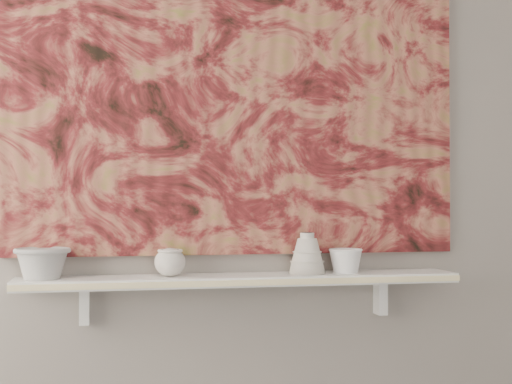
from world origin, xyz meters
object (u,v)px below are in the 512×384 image
object	(u,v)px
cup_cream	(170,262)
bowl_white	(346,261)
painting	(238,88)
bell_vessel	(307,253)
shelf	(242,280)
bowl_grey	(42,263)

from	to	relation	value
cup_cream	bowl_white	xyz separation A→B (m)	(0.57, 0.00, -0.00)
painting	bell_vessel	world-z (taller)	painting
painting	bowl_white	bearing A→B (deg)	-13.16
painting	bowl_white	world-z (taller)	painting
bowl_white	bell_vessel	bearing A→B (deg)	180.00
shelf	bell_vessel	size ratio (longest dim) A/B	10.55
cup_cream	bell_vessel	bearing A→B (deg)	0.00
cup_cream	bell_vessel	distance (m)	0.44
bowl_white	shelf	bearing A→B (deg)	180.00
shelf	bowl_white	world-z (taller)	bowl_white
shelf	bowl_grey	bearing A→B (deg)	180.00
shelf	cup_cream	xyz separation A→B (m)	(-0.23, 0.00, 0.06)
cup_cream	bowl_white	distance (m)	0.57
bell_vessel	bowl_white	world-z (taller)	bell_vessel
painting	bowl_grey	world-z (taller)	painting
shelf	painting	world-z (taller)	painting
shelf	painting	size ratio (longest dim) A/B	0.93
bowl_grey	bell_vessel	bearing A→B (deg)	0.00
painting	cup_cream	xyz separation A→B (m)	(-0.23, -0.08, -0.57)
painting	bowl_grey	xyz separation A→B (m)	(-0.61, -0.08, -0.56)
shelf	bell_vessel	world-z (taller)	bell_vessel
bowl_grey	painting	bearing A→B (deg)	7.50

